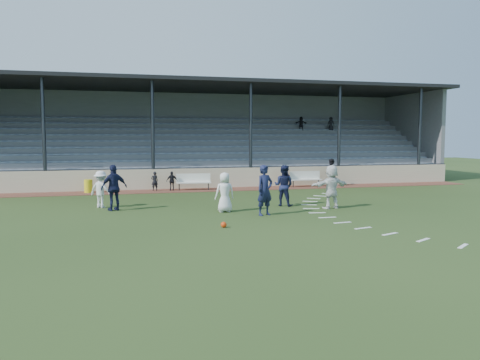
# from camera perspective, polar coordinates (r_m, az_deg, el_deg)

# --- Properties ---
(ground) EXTENTS (90.00, 90.00, 0.00)m
(ground) POSITION_cam_1_polar(r_m,az_deg,el_deg) (17.42, 2.03, -4.99)
(ground) COLOR #293E19
(ground) RESTS_ON ground
(cinder_track) EXTENTS (34.00, 2.00, 0.02)m
(cinder_track) POSITION_cam_1_polar(r_m,az_deg,el_deg) (27.55, -4.09, -1.20)
(cinder_track) COLOR brown
(cinder_track) RESTS_ON ground
(retaining_wall) EXTENTS (34.00, 0.18, 1.20)m
(retaining_wall) POSITION_cam_1_polar(r_m,az_deg,el_deg) (28.52, -4.47, 0.21)
(retaining_wall) COLOR beige
(retaining_wall) RESTS_ON ground
(bench_left) EXTENTS (2.03, 0.64, 0.95)m
(bench_left) POSITION_cam_1_polar(r_m,az_deg,el_deg) (27.45, -5.69, -0.03)
(bench_left) COLOR silver
(bench_left) RESTS_ON cinder_track
(bench_right) EXTENTS (2.01, 0.48, 0.95)m
(bench_right) POSITION_cam_1_polar(r_m,az_deg,el_deg) (29.51, 7.96, 0.32)
(bench_right) COLOR silver
(bench_right) RESTS_ON cinder_track
(trash_bin) EXTENTS (0.46, 0.46, 0.73)m
(trash_bin) POSITION_cam_1_polar(r_m,az_deg,el_deg) (27.31, -18.00, -0.71)
(trash_bin) COLOR yellow
(trash_bin) RESTS_ON cinder_track
(football) EXTENTS (0.20, 0.20, 0.20)m
(football) POSITION_cam_1_polar(r_m,az_deg,el_deg) (16.11, -2.00, -5.46)
(football) COLOR red
(football) RESTS_ON ground
(player_white_lead) EXTENTS (0.85, 0.59, 1.65)m
(player_white_lead) POSITION_cam_1_polar(r_m,az_deg,el_deg) (19.33, -1.88, -1.50)
(player_white_lead) COLOR white
(player_white_lead) RESTS_ON ground
(player_navy_lead) EXTENTS (0.85, 0.71, 2.00)m
(player_navy_lead) POSITION_cam_1_polar(r_m,az_deg,el_deg) (18.52, 3.05, -1.25)
(player_navy_lead) COLOR #161B3C
(player_navy_lead) RESTS_ON ground
(player_navy_mid) EXTENTS (1.14, 1.11, 1.85)m
(player_navy_mid) POSITION_cam_1_polar(r_m,az_deg,el_deg) (21.12, 5.35, -0.68)
(player_navy_mid) COLOR #161B3C
(player_navy_mid) RESTS_ON ground
(player_white_wing) EXTENTS (1.21, 1.08, 1.62)m
(player_white_wing) POSITION_cam_1_polar(r_m,az_deg,el_deg) (21.39, -16.59, -1.10)
(player_white_wing) COLOR white
(player_white_wing) RESTS_ON ground
(player_navy_wing) EXTENTS (1.23, 0.89, 1.94)m
(player_navy_wing) POSITION_cam_1_polar(r_m,az_deg,el_deg) (20.39, -15.10, -0.91)
(player_navy_wing) COLOR #161B3C
(player_navy_wing) RESTS_ON ground
(player_white_back) EXTENTS (1.83, 0.81, 1.91)m
(player_white_back) POSITION_cam_1_polar(r_m,az_deg,el_deg) (20.67, 11.07, -0.80)
(player_white_back) COLOR white
(player_white_back) RESTS_ON ground
(official) EXTENTS (0.70, 0.87, 1.73)m
(official) POSITION_cam_1_polar(r_m,az_deg,el_deg) (30.10, 11.06, 0.94)
(official) COLOR black
(official) RESTS_ON cinder_track
(sub_left_near) EXTENTS (0.44, 0.33, 1.10)m
(sub_left_near) POSITION_cam_1_polar(r_m,az_deg,el_deg) (27.35, -10.36, -0.14)
(sub_left_near) COLOR black
(sub_left_near) RESTS_ON cinder_track
(sub_left_far) EXTENTS (0.66, 0.29, 1.11)m
(sub_left_far) POSITION_cam_1_polar(r_m,az_deg,el_deg) (27.24, -8.29, -0.12)
(sub_left_far) COLOR black
(sub_left_far) RESTS_ON cinder_track
(sub_right) EXTENTS (0.80, 0.47, 1.23)m
(sub_right) POSITION_cam_1_polar(r_m,az_deg,el_deg) (28.87, 5.59, 0.33)
(sub_right) COLOR black
(sub_right) RESTS_ON cinder_track
(grandstand) EXTENTS (34.60, 9.00, 6.61)m
(grandstand) POSITION_cam_1_polar(r_m,az_deg,el_deg) (33.08, -5.87, 3.67)
(grandstand) COLOR slate
(grandstand) RESTS_ON ground
(penalty_arc) EXTENTS (3.89, 14.63, 0.01)m
(penalty_arc) POSITION_cam_1_polar(r_m,az_deg,el_deg) (18.97, 14.10, -4.29)
(penalty_arc) COLOR white
(penalty_arc) RESTS_ON ground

